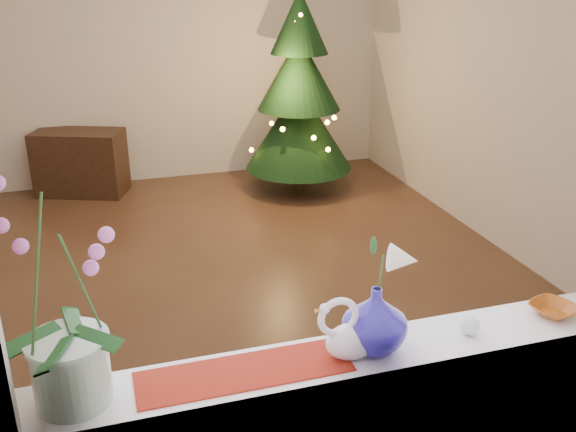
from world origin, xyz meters
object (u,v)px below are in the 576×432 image
(orchid_pot, at_px, (60,295))
(swan, at_px, (353,328))
(amber_dish, at_px, (553,310))
(xmas_tree, at_px, (299,93))
(side_table, at_px, (80,163))
(paperweight, at_px, (470,325))
(blue_vase, at_px, (375,315))

(orchid_pot, distance_m, swan, 0.93)
(swan, height_order, amber_dish, swan)
(xmas_tree, relative_size, side_table, 2.30)
(side_table, bearing_deg, paperweight, -52.15)
(blue_vase, height_order, side_table, blue_vase)
(amber_dish, distance_m, xmas_tree, 4.13)
(orchid_pot, height_order, side_table, orchid_pot)
(paperweight, distance_m, side_table, 4.87)
(orchid_pot, distance_m, xmas_tree, 4.61)
(swan, relative_size, xmas_tree, 0.13)
(orchid_pot, bearing_deg, xmas_tree, 63.44)
(blue_vase, height_order, paperweight, blue_vase)
(swan, distance_m, blue_vase, 0.09)
(amber_dish, bearing_deg, blue_vase, -179.24)
(swan, relative_size, blue_vase, 0.96)
(swan, bearing_deg, paperweight, 0.87)
(side_table, bearing_deg, swan, -57.43)
(paperweight, distance_m, xmas_tree, 4.21)
(blue_vase, bearing_deg, swan, -166.83)
(orchid_pot, relative_size, paperweight, 10.18)
(paperweight, distance_m, amber_dish, 0.38)
(orchid_pot, relative_size, swan, 2.81)
(xmas_tree, height_order, side_table, xmas_tree)
(swan, relative_size, paperweight, 3.62)
(xmas_tree, bearing_deg, side_table, 166.80)
(paperweight, relative_size, xmas_tree, 0.04)
(orchid_pot, xyz_separation_m, side_table, (-0.02, 4.60, -0.97))
(orchid_pot, distance_m, amber_dish, 1.75)
(blue_vase, relative_size, paperweight, 3.77)
(paperweight, xyz_separation_m, amber_dish, (0.37, 0.03, -0.02))
(orchid_pot, bearing_deg, amber_dish, -0.07)
(blue_vase, relative_size, xmas_tree, 0.14)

